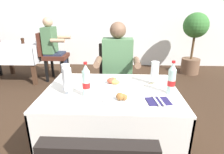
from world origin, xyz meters
TOP-DOWN VIEW (x-y plane):
  - back_wall at (0.00, 3.48)m, footprint 11.00×0.12m
  - main_dining_table at (0.04, 0.09)m, footprint 1.13×0.82m
  - chair_far_diner_seat at (0.04, 0.89)m, footprint 0.44×0.50m
  - seated_diner_far at (0.08, 0.78)m, footprint 0.50×0.46m
  - plate_near_camera at (0.12, -0.12)m, footprint 0.26×0.26m
  - plate_far_diner at (0.06, 0.22)m, footprint 0.25×0.25m
  - beer_glass_left at (-0.30, -0.02)m, footprint 0.07×0.07m
  - beer_glass_middle at (-0.34, 0.08)m, footprint 0.07×0.07m
  - beer_glass_right at (0.43, 0.23)m, footprint 0.07×0.07m
  - cola_bottle_primary at (-0.15, -0.05)m, footprint 0.06×0.06m
  - cola_bottle_secondary at (0.53, 0.04)m, footprint 0.06×0.06m
  - napkin_cutlery_set at (0.40, -0.12)m, footprint 0.19×0.20m
  - background_dining_table at (-1.95, 2.28)m, footprint 0.93×0.75m
  - background_chair_right at (-1.28, 2.28)m, footprint 0.50×0.44m
  - background_patron at (-1.23, 2.28)m, footprint 0.46×0.50m
  - background_table_tumbler at (-1.84, 2.29)m, footprint 0.06×0.06m
  - potted_plant_corner at (1.71, 2.80)m, footprint 0.53×0.53m

SIDE VIEW (x-z plane):
  - background_dining_table at x=-1.95m, z-range 0.18..0.92m
  - chair_far_diner_seat at x=0.04m, z-range 0.07..1.04m
  - background_chair_right at x=-1.28m, z-range 0.07..1.04m
  - main_dining_table at x=0.04m, z-range 0.20..0.94m
  - seated_diner_far at x=0.08m, z-range 0.08..1.34m
  - background_patron at x=-1.23m, z-range 0.08..1.34m
  - napkin_cutlery_set at x=0.40m, z-range 0.74..0.75m
  - plate_near_camera at x=0.12m, z-range 0.73..0.79m
  - plate_far_diner at x=0.06m, z-range 0.73..0.79m
  - background_table_tumbler at x=-1.84m, z-range 0.74..0.85m
  - potted_plant_corner at x=1.71m, z-range 0.16..1.50m
  - beer_glass_right at x=0.43m, z-range 0.74..0.96m
  - beer_glass_left at x=-0.30m, z-range 0.74..0.97m
  - beer_glass_middle at x=-0.34m, z-range 0.75..0.97m
  - cola_bottle_secondary at x=0.53m, z-range 0.73..1.00m
  - cola_bottle_primary at x=-0.15m, z-range 0.73..1.01m
  - back_wall at x=0.00m, z-range 0.00..2.72m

